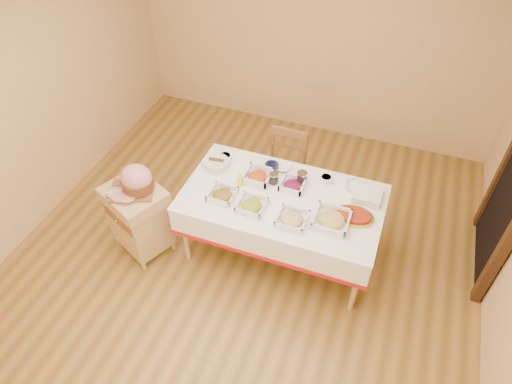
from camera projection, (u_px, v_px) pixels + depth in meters
room_shell at (238, 164)px, 3.64m from camera, size 5.00×5.00×5.00m
dining_table at (282, 209)px, 4.25m from camera, size 1.82×1.02×0.76m
butcher_cart at (139, 216)px, 4.41m from camera, size 0.69×0.64×0.78m
dining_chair at (284, 172)px, 4.82m from camera, size 0.42×0.40×0.94m
ham_on_board at (136, 181)px, 4.11m from camera, size 0.41×0.40×0.27m
serving_dish_a at (222, 195)px, 4.12m from camera, size 0.24×0.23×0.10m
serving_dish_b at (252, 205)px, 4.02m from camera, size 0.24×0.24×0.10m
serving_dish_c at (292, 219)px, 3.90m from camera, size 0.25×0.25×0.10m
serving_dish_d at (332, 220)px, 3.89m from camera, size 0.30×0.30×0.11m
serving_dish_e at (258, 176)px, 4.29m from camera, size 0.26×0.25×0.12m
serving_dish_f at (292, 185)px, 4.21m from camera, size 0.23×0.22×0.10m
small_bowl_left at (225, 157)px, 4.50m from camera, size 0.13×0.13×0.06m
small_bowl_mid at (272, 166)px, 4.40m from camera, size 0.14×0.14×0.06m
small_bowl_right at (326, 179)px, 4.27m from camera, size 0.12×0.12×0.06m
bowl_white_imported at (283, 167)px, 4.41m from camera, size 0.18×0.18×0.04m
bowl_small_imported at (355, 186)px, 4.21m from camera, size 0.19×0.19×0.05m
preserve_jar_left at (274, 179)px, 4.25m from camera, size 0.09×0.09×0.11m
preserve_jar_right at (302, 178)px, 4.24m from camera, size 0.10×0.10×0.12m
mustard_bottle at (240, 180)px, 4.21m from camera, size 0.05×0.05×0.16m
bread_basket at (217, 164)px, 4.41m from camera, size 0.24×0.24×0.11m
plate_stack at (368, 195)px, 4.11m from camera, size 0.25×0.25×0.07m
brass_platter at (354, 216)px, 3.95m from camera, size 0.34×0.24×0.04m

